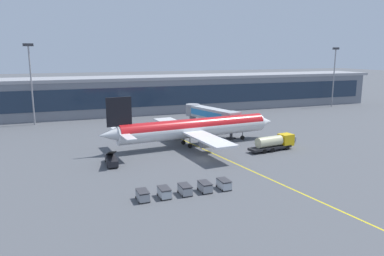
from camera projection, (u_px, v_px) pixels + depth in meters
name	position (u px, v px, depth m)	size (l,w,h in m)	color
ground_plane	(201.00, 160.00, 72.46)	(700.00, 700.00, 0.00)	#515459
apron_lead_in_line	(217.00, 155.00, 75.73)	(0.30, 80.00, 0.01)	yellow
terminal_building	(93.00, 96.00, 123.80)	(219.42, 17.30, 12.60)	slate
main_airliner	(194.00, 128.00, 82.88)	(42.97, 34.05, 11.87)	white
jet_bridge	(209.00, 114.00, 96.15)	(8.30, 19.53, 6.73)	#B2B7BC
fuel_tanker	(274.00, 142.00, 79.18)	(11.04, 3.95, 3.25)	#232326
belt_loader	(111.00, 160.00, 69.02)	(2.13, 6.94, 3.49)	black
pushback_tug	(286.00, 139.00, 86.59)	(4.15, 2.95, 1.40)	gray
baggage_cart_0	(143.00, 195.00, 52.29)	(1.65, 2.67, 1.48)	gray
baggage_cart_1	(164.00, 192.00, 53.41)	(1.65, 2.67, 1.48)	#B2B7BC
baggage_cart_2	(185.00, 189.00, 54.54)	(1.65, 2.67, 1.48)	gray
baggage_cart_3	(205.00, 187.00, 55.67)	(1.65, 2.67, 1.48)	gray
baggage_cart_4	(224.00, 184.00, 56.80)	(1.65, 2.67, 1.48)	#B2B7BC
apron_light_mast_0	(31.00, 78.00, 105.16)	(2.80, 0.50, 23.25)	gray
apron_light_mast_1	(334.00, 72.00, 141.91)	(2.80, 0.50, 22.67)	gray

